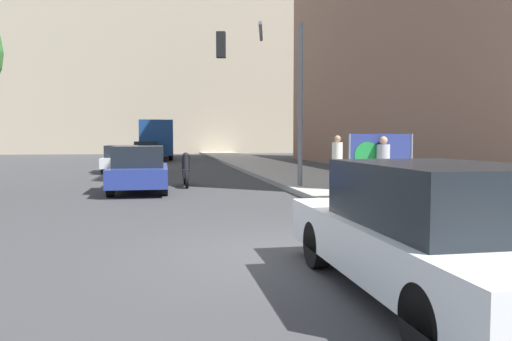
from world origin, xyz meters
The scene contains 13 objects.
ground_plane centered at (0.00, 0.00, 0.00)m, with size 160.00×160.00×0.00m, color #38383A.
sidewalk_curb centered at (3.95, 15.00, 0.09)m, with size 3.98×90.00×0.18m, color #A8A399.
seated_protester centered at (2.65, 1.55, 0.81)m, with size 0.93×0.77×1.19m.
jogger_on_sidewalk centered at (3.56, 4.95, 1.02)m, with size 0.34×0.34×1.65m.
pedestrian_behind centered at (3.27, 7.63, 1.04)m, with size 0.34×0.34×1.69m.
protest_banner centered at (3.54, 5.10, 1.09)m, with size 1.82×0.06×1.72m.
traffic_light_pole centered at (1.42, 9.16, 3.84)m, with size 2.85×2.61×5.42m.
parked_car_curbside centered at (0.80, -2.26, 0.75)m, with size 1.86×4.75×1.52m.
car_on_road_nearest centered at (-2.88, 9.57, 0.75)m, with size 1.83×4.15×1.52m.
car_on_road_midblock centered at (-4.24, 19.74, 0.70)m, with size 1.84×4.22×1.40m.
car_on_road_distant centered at (-3.40, 29.96, 0.76)m, with size 1.74×4.66×1.53m.
city_bus_on_road centered at (-2.64, 36.63, 1.82)m, with size 2.53×11.82×3.16m.
motorcycle_on_road centered at (-1.29, 11.31, 0.54)m, with size 0.28×2.20×1.25m.
Camera 1 is at (-2.08, -7.24, 1.79)m, focal length 35.00 mm.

